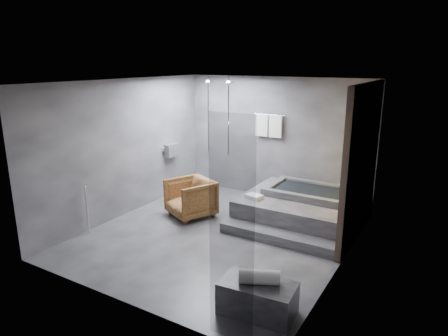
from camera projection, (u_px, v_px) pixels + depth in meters
The scene contains 7 objects.
room at pixel (245, 144), 7.01m from camera, with size 5.00×5.04×2.82m.
tub_deck at pixel (301, 208), 8.08m from camera, with size 2.20×2.00×0.50m, color #343537.
tub_step at pixel (277, 237), 7.14m from camera, with size 2.20×0.36×0.18m, color #343537.
concrete_bench at pixel (258, 298), 5.09m from camera, with size 0.95×0.52×0.43m, color #2D2D30.
driftwood_chair at pixel (191, 198), 8.25m from camera, with size 0.84×0.86×0.79m, color #452711.
rolled_towel at pixel (259, 277), 5.00m from camera, with size 0.19×0.19×0.51m, color white.
deck_towel at pixel (254, 197), 7.89m from camera, with size 0.31×0.22×0.08m, color white.
Camera 1 is at (3.59, -5.87, 3.15)m, focal length 32.00 mm.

